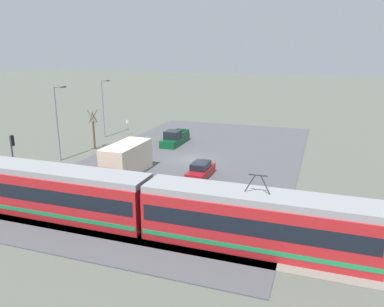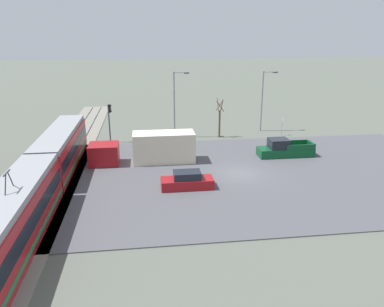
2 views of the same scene
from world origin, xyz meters
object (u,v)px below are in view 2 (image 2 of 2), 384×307
(sedan_car_0, at_px, (187,181))
(pickup_truck, at_px, (284,149))
(street_lamp_near_crossing, at_px, (264,97))
(street_lamp_mid_block, at_px, (176,100))
(box_truck, at_px, (150,149))
(street_tree, at_px, (220,120))
(light_rail_tram, at_px, (43,175))
(traffic_light_pole, at_px, (110,118))
(no_parking_sign, at_px, (282,125))

(sedan_car_0, bearing_deg, pickup_truck, 122.56)
(street_lamp_near_crossing, height_order, street_lamp_mid_block, street_lamp_mid_block)
(box_truck, distance_m, street_tree, 12.39)
(light_rail_tram, bearing_deg, pickup_truck, -72.39)
(street_tree, xyz_separation_m, street_lamp_mid_block, (0.76, 5.35, 2.45))
(sedan_car_0, distance_m, traffic_light_pole, 16.97)
(light_rail_tram, relative_size, no_parking_sign, 12.78)
(box_truck, height_order, street_tree, street_tree)
(street_lamp_near_crossing, height_order, no_parking_sign, street_lamp_near_crossing)
(traffic_light_pole, distance_m, no_parking_sign, 21.45)
(sedan_car_0, bearing_deg, street_lamp_near_crossing, 145.97)
(street_lamp_mid_block, bearing_deg, sedan_car_0, 177.98)
(street_lamp_mid_block, distance_m, no_parking_sign, 13.86)
(light_rail_tram, relative_size, street_lamp_mid_block, 3.51)
(pickup_truck, xyz_separation_m, traffic_light_pole, (7.96, 18.57, 2.20))
(street_lamp_mid_block, bearing_deg, light_rail_tram, 143.82)
(sedan_car_0, relative_size, traffic_light_pole, 0.96)
(light_rail_tram, xyz_separation_m, no_parking_sign, (15.59, -25.48, -0.44))
(pickup_truck, height_order, street_lamp_near_crossing, street_lamp_near_crossing)
(pickup_truck, xyz_separation_m, no_parking_sign, (8.40, -2.82, 0.57))
(light_rail_tram, height_order, street_lamp_near_crossing, street_lamp_near_crossing)
(no_parking_sign, bearing_deg, light_rail_tram, 121.46)
(street_lamp_near_crossing, xyz_separation_m, street_lamp_mid_block, (-1.67, 11.64, 0.12))
(light_rail_tram, distance_m, street_lamp_mid_block, 20.60)
(sedan_car_0, height_order, street_lamp_mid_block, street_lamp_mid_block)
(sedan_car_0, relative_size, no_parking_sign, 1.97)
(sedan_car_0, height_order, traffic_light_pole, traffic_light_pole)
(pickup_truck, relative_size, traffic_light_pole, 1.27)
(traffic_light_pole, height_order, street_lamp_near_crossing, street_lamp_near_crossing)
(traffic_light_pole, xyz_separation_m, street_tree, (0.56, -13.30, -0.77))
(light_rail_tram, xyz_separation_m, street_lamp_near_crossing, (18.14, -23.69, 2.75))
(box_truck, bearing_deg, street_lamp_mid_block, -20.58)
(traffic_light_pole, relative_size, no_parking_sign, 2.05)
(box_truck, bearing_deg, traffic_light_pole, 28.81)
(street_lamp_near_crossing, bearing_deg, no_parking_sign, -144.87)
(street_tree, bearing_deg, pickup_truck, -148.27)
(street_tree, bearing_deg, sedan_car_0, 159.28)
(pickup_truck, bearing_deg, light_rail_tram, 107.61)
(street_lamp_near_crossing, bearing_deg, street_tree, 111.09)
(traffic_light_pole, bearing_deg, no_parking_sign, -88.82)
(box_truck, relative_size, no_parking_sign, 4.68)
(light_rail_tram, height_order, street_tree, street_tree)
(street_lamp_near_crossing, xyz_separation_m, no_parking_sign, (-2.55, -1.79, -3.19))
(box_truck, bearing_deg, no_parking_sign, -63.38)
(sedan_car_0, bearing_deg, no_parking_sign, 137.97)
(light_rail_tram, xyz_separation_m, pickup_truck, (7.19, -22.66, -1.01))
(pickup_truck, bearing_deg, traffic_light_pole, 66.80)
(sedan_car_0, bearing_deg, light_rail_tram, -89.78)
(street_lamp_mid_block, height_order, no_parking_sign, street_lamp_mid_block)
(pickup_truck, distance_m, street_lamp_mid_block, 14.62)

